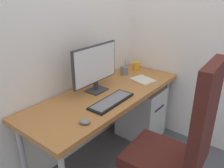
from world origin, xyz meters
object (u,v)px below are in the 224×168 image
(mouse, at_px, (84,121))
(notebook, at_px, (143,80))
(filing_cabinet, at_px, (140,111))
(coffee_mug, at_px, (136,66))
(monitor, at_px, (95,66))
(keyboard, at_px, (111,101))
(pen_holder, at_px, (124,70))
(office_chair, at_px, (179,145))

(mouse, distance_m, notebook, 0.93)
(filing_cabinet, distance_m, coffee_mug, 0.52)
(mouse, distance_m, coffee_mug, 1.22)
(monitor, distance_m, keyboard, 0.35)
(notebook, bearing_deg, pen_holder, 95.52)
(monitor, height_order, coffee_mug, monitor)
(keyboard, distance_m, mouse, 0.37)
(pen_holder, distance_m, notebook, 0.27)
(coffee_mug, bearing_deg, office_chair, -133.50)
(filing_cabinet, height_order, keyboard, keyboard)
(notebook, distance_m, coffee_mug, 0.35)
(office_chair, bearing_deg, keyboard, 87.41)
(mouse, bearing_deg, office_chair, -75.45)
(keyboard, bearing_deg, filing_cabinet, 9.09)
(keyboard, bearing_deg, office_chair, -92.59)
(mouse, bearing_deg, pen_holder, 3.24)
(keyboard, height_order, mouse, mouse)
(monitor, height_order, keyboard, monitor)
(keyboard, relative_size, coffee_mug, 3.92)
(mouse, bearing_deg, keyboard, -8.71)
(keyboard, xyz_separation_m, notebook, (0.56, 0.04, 0.00))
(filing_cabinet, height_order, pen_holder, pen_holder)
(coffee_mug, bearing_deg, pen_holder, 173.96)
(keyboard, bearing_deg, mouse, -172.12)
(filing_cabinet, bearing_deg, keyboard, -170.91)
(notebook, relative_size, coffee_mug, 1.96)
(notebook, bearing_deg, monitor, 169.11)
(office_chair, distance_m, filing_cabinet, 1.04)
(office_chair, xyz_separation_m, mouse, (-0.34, 0.56, 0.13))
(keyboard, distance_m, pen_holder, 0.67)
(office_chair, bearing_deg, notebook, 47.66)
(filing_cabinet, height_order, notebook, notebook)
(monitor, distance_m, notebook, 0.56)
(filing_cabinet, relative_size, keyboard, 1.33)
(office_chair, bearing_deg, coffee_mug, 46.50)
(monitor, relative_size, coffee_mug, 4.67)
(monitor, bearing_deg, office_chair, -98.04)
(pen_holder, bearing_deg, filing_cabinet, -71.94)
(keyboard, bearing_deg, coffee_mug, 18.73)
(monitor, relative_size, keyboard, 1.19)
(pen_holder, bearing_deg, coffee_mug, -6.04)
(coffee_mug, bearing_deg, monitor, -178.27)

